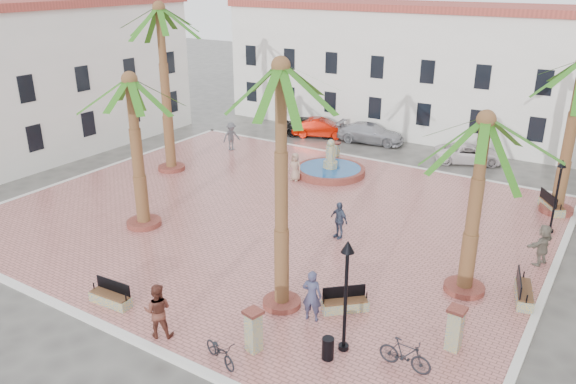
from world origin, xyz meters
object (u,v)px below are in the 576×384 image
at_px(lamppost_s, 346,277).
at_px(car_white, 469,154).
at_px(pedestrian_fountain_b, 339,220).
at_px(pedestrian_north, 231,136).
at_px(palm_nw, 160,25).
at_px(litter_bin, 328,348).
at_px(pedestrian_east, 543,245).
at_px(fountain, 330,169).
at_px(car_black, 309,126).
at_px(car_red, 321,128).
at_px(cyclist_a, 312,296).
at_px(pedestrian_fountain_a, 295,167).
at_px(palm_s, 281,93).
at_px(bench_s, 111,298).
at_px(car_silver, 370,133).
at_px(cyclist_b, 158,311).
at_px(bicycle_b, 405,355).
at_px(palm_e, 483,142).
at_px(bench_ne, 551,206).
at_px(lamppost_e, 559,184).
at_px(bicycle_a, 220,351).
at_px(bollard_se, 254,330).
at_px(bench_e, 523,293).
at_px(bench_se, 345,304).
at_px(bollard_n, 336,152).
at_px(palm_sw, 131,99).

bearing_deg(lamppost_s, car_white, 95.52).
bearing_deg(pedestrian_fountain_b, pedestrian_north, 165.51).
relative_size(palm_nw, litter_bin, 13.16).
height_order(lamppost_s, pedestrian_north, lamppost_s).
height_order(pedestrian_east, car_white, pedestrian_east).
relative_size(fountain, car_black, 0.99).
bearing_deg(car_red, cyclist_a, -173.79).
bearing_deg(pedestrian_fountain_a, fountain, 62.08).
bearing_deg(palm_s, pedestrian_fountain_a, 119.71).
relative_size(palm_s, car_red, 2.14).
height_order(bench_s, car_silver, car_silver).
xyz_separation_m(cyclist_b, bicycle_b, (7.61, 2.84, -0.47)).
distance_m(palm_e, bench_ne, 11.69).
height_order(lamppost_e, pedestrian_north, lamppost_e).
height_order(palm_s, bench_ne, palm_s).
relative_size(bicycle_a, pedestrian_east, 0.88).
xyz_separation_m(bench_ne, car_white, (-5.90, 6.07, 0.18)).
xyz_separation_m(bollard_se, car_black, (-11.78, 23.51, -0.20)).
relative_size(bench_e, cyclist_a, 1.01).
height_order(bench_se, bollard_n, bollard_n).
bearing_deg(bollard_se, bollard_n, 110.21).
height_order(bollard_se, cyclist_a, cyclist_a).
bearing_deg(cyclist_a, palm_sw, -26.10).
distance_m(fountain, pedestrian_fountain_b, 8.74).
relative_size(bench_ne, car_white, 0.42).
bearing_deg(car_white, pedestrian_fountain_a, 117.46).
bearing_deg(bench_se, bicycle_a, -155.13).
bearing_deg(car_black, pedestrian_east, -143.60).
relative_size(palm_e, bicycle_a, 4.50).
relative_size(palm_s, car_black, 2.12).
relative_size(palm_sw, car_red, 1.75).
relative_size(bench_e, cyclist_b, 1.01).
xyz_separation_m(bench_ne, pedestrian_fountain_a, (-13.48, -3.20, 0.56)).
height_order(palm_nw, bench_e, palm_nw).
bearing_deg(litter_bin, lamppost_s, 73.79).
distance_m(palm_sw, lamppost_s, 13.50).
distance_m(bench_se, pedestrian_north, 20.56).
bearing_deg(palm_s, palm_nw, 147.24).
height_order(bicycle_a, pedestrian_north, pedestrian_north).
distance_m(bench_se, pedestrian_fountain_b, 6.05).
height_order(bench_e, car_white, car_white).
height_order(palm_nw, bench_ne, palm_nw).
xyz_separation_m(pedestrian_east, car_silver, (-13.85, 13.16, -0.34)).
bearing_deg(cyclist_a, car_silver, -83.52).
height_order(bench_s, pedestrian_east, pedestrian_east).
height_order(cyclist_a, pedestrian_fountain_b, cyclist_a).
relative_size(lamppost_e, pedestrian_fountain_a, 2.15).
bearing_deg(bench_se, car_red, 78.89).
xyz_separation_m(palm_s, pedestrian_east, (7.45, 8.45, -6.98)).
bearing_deg(cyclist_b, fountain, -112.52).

